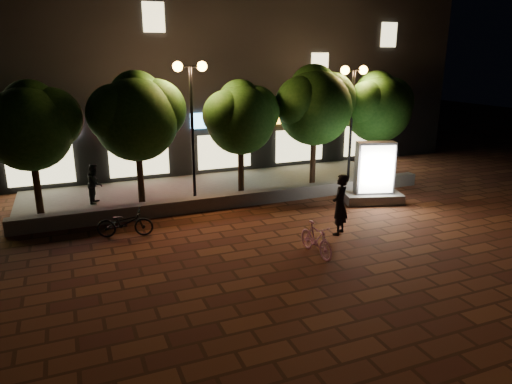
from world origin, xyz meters
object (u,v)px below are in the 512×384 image
tree_far_left (30,123)px  tree_left (137,114)px  tree_mid (241,115)px  ad_kiosk (374,178)px  street_lamp_left (191,96)px  street_lamp_right (353,94)px  pedestrian (95,183)px  tree_far_right (378,105)px  rider (340,205)px  tree_right (315,103)px  scooter_parked (125,223)px  scooter_pink (316,239)px

tree_far_left → tree_left: 3.51m
tree_mid → ad_kiosk: tree_mid is taller
tree_mid → street_lamp_left: 2.22m
street_lamp_right → tree_left: bearing=178.3°
street_lamp_left → pedestrian: (-3.58, 0.99, -3.19)m
tree_far_left → tree_left: bearing=0.0°
tree_left → tree_far_right: tree_left is taller
street_lamp_left → pedestrian: street_lamp_left is taller
tree_far_right → ad_kiosk: (-2.24, -3.02, -2.42)m
street_lamp_left → rider: 6.82m
street_lamp_left → street_lamp_right: size_ratio=1.04×
tree_far_right → street_lamp_right: bearing=-170.4°
tree_right → pedestrian: size_ratio=3.36×
street_lamp_right → rider: size_ratio=2.56×
scooter_parked → tree_right: bearing=-56.1°
tree_left → tree_mid: 4.00m
tree_far_right → street_lamp_right: (-1.55, -0.26, 0.53)m
street_lamp_left → pedestrian: bearing=164.5°
tree_mid → pedestrian: tree_mid is taller
street_lamp_left → rider: size_ratio=2.66×
tree_mid → pedestrian: size_ratio=2.98×
tree_mid → tree_right: (3.31, 0.00, 0.35)m
street_lamp_left → pedestrian: size_ratio=3.43×
tree_far_right → scooter_pink: bearing=-135.9°
tree_mid → scooter_pink: bearing=-91.9°
tree_mid → ad_kiosk: size_ratio=1.87×
street_lamp_left → scooter_pink: street_lamp_left is taller
rider → pedestrian: (-6.88, 6.12, -0.14)m
tree_right → pedestrian: (-8.93, 0.73, -2.73)m
tree_right → rider: tree_right is taller
scooter_pink → rider: bearing=33.9°
scooter_parked → pedestrian: 3.82m
pedestrian → rider: bearing=-114.0°
tree_right → street_lamp_right: bearing=-9.1°
ad_kiosk → pedestrian: ad_kiosk is taller
tree_right → scooter_parked: (-8.34, -3.03, -3.12)m
tree_mid → street_lamp_left: street_lamp_left is taller
tree_mid → scooter_parked: bearing=-148.9°
tree_left → pedestrian: bearing=156.0°
tree_left → rider: size_ratio=2.51×
street_lamp_right → pedestrian: size_ratio=3.30×
tree_left → tree_far_right: (10.50, -0.00, -0.08)m
pedestrian → scooter_parked: bearing=-153.3°
tree_far_right → scooter_pink: (-6.72, -6.52, -2.90)m
tree_left → rider: 7.92m
tree_left → pedestrian: 3.16m
tree_right → rider: 6.33m
tree_far_left → street_lamp_left: 5.50m
rider → tree_right: bearing=-150.3°
tree_mid → street_lamp_right: 5.00m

